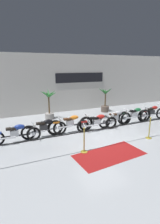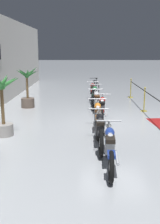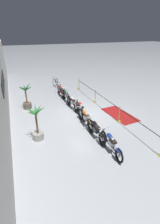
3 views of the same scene
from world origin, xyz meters
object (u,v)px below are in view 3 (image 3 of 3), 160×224
(stanchion_far_left, at_px, (117,109))
(stanchion_mid_left, at_px, (119,116))
(motorcycle_blue_0, at_px, (111,143))
(motorcycle_orange_2, at_px, (86,118))
(motorcycle_silver_4, at_px, (73,102))
(potted_palm_left_of_row, at_px, (27,99))
(potted_palm_right_of_row, at_px, (37,124))
(stanchion_far_right, at_px, (79,86))
(motorcycle_black_1, at_px, (96,130))
(floor_banner, at_px, (119,114))
(motorcycle_red_6, at_px, (61,91))
(stanchion_mid_right, at_px, (95,98))
(bicycle, at_px, (57,84))
(motorcycle_green_5, at_px, (66,96))
(motorcycle_red_3, at_px, (81,109))

(stanchion_far_left, xyz_separation_m, stanchion_mid_left, (-0.28, 0.00, -0.38))
(motorcycle_blue_0, height_order, motorcycle_orange_2, motorcycle_orange_2)
(motorcycle_silver_4, height_order, stanchion_far_left, stanchion_far_left)
(potted_palm_left_of_row, relative_size, potted_palm_right_of_row, 0.96)
(potted_palm_right_of_row, distance_m, stanchion_far_right, 8.75)
(motorcycle_black_1, height_order, floor_banner, motorcycle_black_1)
(motorcycle_silver_4, bearing_deg, motorcycle_blue_0, -179.45)
(motorcycle_silver_4, bearing_deg, motorcycle_red_6, 1.76)
(stanchion_mid_left, relative_size, stanchion_mid_right, 1.00)
(potted_palm_left_of_row, height_order, potted_palm_right_of_row, potted_palm_right_of_row)
(stanchion_mid_right, bearing_deg, motorcycle_blue_0, 161.06)
(floor_banner, bearing_deg, potted_palm_right_of_row, 94.23)
(stanchion_mid_left, bearing_deg, bicycle, 12.91)
(motorcycle_blue_0, bearing_deg, stanchion_mid_right, -18.94)
(floor_banner, bearing_deg, motorcycle_red_6, 23.80)
(motorcycle_orange_2, height_order, motorcycle_silver_4, motorcycle_orange_2)
(bicycle, bearing_deg, stanchion_mid_left, -167.09)
(potted_palm_right_of_row, xyz_separation_m, stanchion_far_left, (0.39, -5.06, -0.18))
(motorcycle_orange_2, height_order, stanchion_far_left, stanchion_far_left)
(motorcycle_blue_0, xyz_separation_m, motorcycle_black_1, (1.33, 0.15, 0.01))
(motorcycle_silver_4, relative_size, potted_palm_left_of_row, 1.16)
(stanchion_far_left, bearing_deg, stanchion_mid_right, 0.00)
(motorcycle_blue_0, height_order, floor_banner, motorcycle_blue_0)
(motorcycle_silver_4, xyz_separation_m, stanchion_mid_left, (-2.96, -2.06, -0.12))
(motorcycle_green_5, height_order, stanchion_mid_left, stanchion_mid_left)
(potted_palm_left_of_row, height_order, stanchion_mid_right, potted_palm_left_of_row)
(stanchion_mid_left, bearing_deg, stanchion_far_left, 0.00)
(motorcycle_blue_0, relative_size, potted_palm_right_of_row, 1.11)
(motorcycle_green_5, bearing_deg, motorcycle_red_6, 2.20)
(stanchion_mid_left, xyz_separation_m, floor_banner, (0.82, -0.60, -0.35))
(potted_palm_right_of_row, relative_size, floor_banner, 0.72)
(motorcycle_blue_0, distance_m, stanchion_mid_left, 3.14)
(motorcycle_green_5, bearing_deg, stanchion_mid_left, -154.40)
(motorcycle_red_3, xyz_separation_m, motorcycle_silver_4, (1.26, 0.15, 0.02))
(bicycle, relative_size, stanchion_mid_left, 1.64)
(potted_palm_left_of_row, height_order, stanchion_mid_left, potted_palm_left_of_row)
(bicycle, xyz_separation_m, potted_palm_left_of_row, (-4.11, 3.26, 0.37))
(bicycle, bearing_deg, motorcycle_silver_4, 178.28)
(potted_palm_right_of_row, xyz_separation_m, stanchion_mid_right, (3.54, -5.06, -0.56))
(motorcycle_red_6, xyz_separation_m, bicycle, (2.48, -0.25, -0.08))
(motorcycle_blue_0, height_order, motorcycle_red_3, motorcycle_red_3)
(stanchion_mid_right, bearing_deg, stanchion_far_left, 180.00)
(motorcycle_black_1, xyz_separation_m, floor_banner, (1.91, -2.76, -0.47))
(motorcycle_blue_0, relative_size, stanchion_mid_right, 2.10)
(motorcycle_blue_0, height_order, potted_palm_right_of_row, potted_palm_right_of_row)
(motorcycle_red_3, bearing_deg, motorcycle_green_5, 3.82)
(motorcycle_red_3, distance_m, floor_banner, 2.70)
(motorcycle_red_6, distance_m, stanchion_mid_right, 3.20)
(potted_palm_right_of_row, bearing_deg, motorcycle_silver_4, -44.41)
(stanchion_mid_right, bearing_deg, potted_palm_right_of_row, 124.98)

